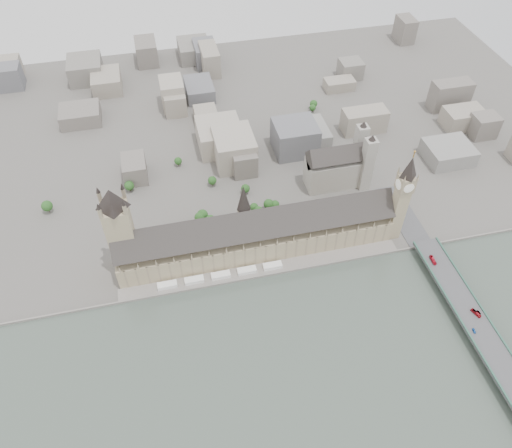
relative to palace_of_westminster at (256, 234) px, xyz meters
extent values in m
plane|color=#595651|center=(0.00, -19.70, -22.71)|extent=(900.00, 900.00, 0.00)
plane|color=#404B43|center=(0.00, -184.70, -22.71)|extent=(600.00, 600.00, 0.00)
cube|color=gray|center=(0.00, -34.70, -21.21)|extent=(600.00, 1.50, 3.00)
cube|color=gray|center=(0.00, -27.20, -21.71)|extent=(270.00, 15.00, 2.00)
cube|color=white|center=(-90.00, -26.70, -18.71)|extent=(18.00, 7.00, 4.00)
cube|color=white|center=(-65.00, -26.70, -18.71)|extent=(18.00, 7.00, 4.00)
cube|color=white|center=(-40.00, -26.70, -18.71)|extent=(18.00, 7.00, 4.00)
cube|color=white|center=(-15.00, -26.70, -18.71)|extent=(18.00, 7.00, 4.00)
cube|color=white|center=(10.00, -26.70, -18.71)|extent=(18.00, 7.00, 4.00)
cube|color=tan|center=(0.00, 0.30, -10.21)|extent=(265.00, 40.00, 25.00)
cube|color=#302C2A|center=(0.00, 0.30, 12.37)|extent=(265.00, 40.73, 40.73)
cube|color=tan|center=(138.00, -11.70, 8.29)|extent=(12.00, 12.00, 62.00)
cube|color=gray|center=(138.00, -11.70, 47.29)|extent=(14.00, 14.00, 16.00)
cylinder|color=white|center=(145.20, -11.70, 47.29)|extent=(0.60, 10.00, 10.00)
cylinder|color=white|center=(130.80, -11.70, 47.29)|extent=(0.60, 10.00, 10.00)
cylinder|color=white|center=(138.00, -4.50, 47.29)|extent=(10.00, 0.60, 10.00)
cylinder|color=white|center=(138.00, -18.90, 47.29)|extent=(10.00, 0.60, 10.00)
cone|color=black|center=(138.00, -11.70, 66.29)|extent=(17.00, 17.00, 22.00)
cylinder|color=gold|center=(138.00, -11.70, 80.29)|extent=(1.00, 1.00, 6.00)
sphere|color=gold|center=(138.00, -11.70, 83.79)|extent=(2.00, 2.00, 2.00)
cone|color=gray|center=(144.50, -5.20, 59.29)|extent=(2.40, 2.40, 8.00)
cone|color=gray|center=(131.50, -5.20, 59.29)|extent=(2.40, 2.40, 8.00)
cone|color=gray|center=(144.50, -18.20, 59.29)|extent=(2.40, 2.40, 8.00)
cone|color=gray|center=(131.50, -18.20, 59.29)|extent=(2.40, 2.40, 8.00)
cube|color=tan|center=(-122.00, 6.30, 17.29)|extent=(23.00, 23.00, 80.00)
cone|color=black|center=(-122.00, 6.30, 67.29)|extent=(30.00, 30.00, 20.00)
cylinder|color=gray|center=(-10.00, 6.30, 20.29)|extent=(12.00, 12.00, 20.00)
cone|color=black|center=(-10.00, 6.30, 44.29)|extent=(13.00, 13.00, 28.00)
cube|color=#474749|center=(162.00, -107.20, -17.58)|extent=(25.00, 325.00, 10.25)
cube|color=gray|center=(105.00, 75.30, -5.71)|extent=(60.00, 28.00, 34.00)
cube|color=#302C2A|center=(105.00, 75.30, 16.29)|extent=(60.00, 28.28, 28.28)
cube|color=gray|center=(137.00, 87.30, 9.29)|extent=(12.00, 12.00, 64.00)
cube|color=gray|center=(137.00, 63.30, 9.29)|extent=(12.00, 12.00, 64.00)
imported|color=red|center=(156.98, -60.24, -10.93)|extent=(3.15, 11.06, 3.05)
imported|color=red|center=(165.74, -122.54, -11.07)|extent=(5.53, 10.13, 2.77)
imported|color=#1A57AC|center=(155.55, -137.73, -11.64)|extent=(2.60, 5.02, 1.63)
imported|color=gray|center=(168.78, -122.12, -11.77)|extent=(2.58, 4.42, 1.38)
imported|color=gray|center=(167.21, 30.45, -11.78)|extent=(2.68, 4.94, 1.36)
camera|label=1|loc=(-72.62, -312.15, 352.43)|focal=35.00mm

